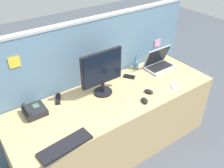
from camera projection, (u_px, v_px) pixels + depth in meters
ground_plane at (114, 145)px, 2.85m from camera, size 10.00×10.00×0.00m
desk at (115, 122)px, 2.65m from camera, size 2.21×0.75×0.72m
cubicle_divider at (93, 79)px, 2.74m from camera, size 2.55×0.08×1.41m
desktop_monitor at (102, 71)px, 2.37m from camera, size 0.46×0.19×0.46m
laptop at (159, 62)px, 2.91m from camera, size 0.35×0.23×0.25m
desk_phone at (34, 111)px, 2.21m from camera, size 0.19×0.19×0.10m
keyboard_main at (65, 146)px, 1.89m from camera, size 0.45×0.18×0.02m
computer_mouse_right_hand at (145, 101)px, 2.37m from camera, size 0.09×0.11×0.03m
computer_mouse_left_hand at (149, 91)px, 2.50m from camera, size 0.09×0.11×0.03m
pen_cup at (136, 65)px, 2.90m from camera, size 0.07×0.07×0.18m
cell_phone_black_slab at (129, 77)px, 2.76m from camera, size 0.14×0.15×0.01m
cell_phone_white_slab at (175, 87)px, 2.59m from camera, size 0.12×0.15×0.01m
tv_remote at (58, 99)px, 2.40m from camera, size 0.11×0.17×0.02m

